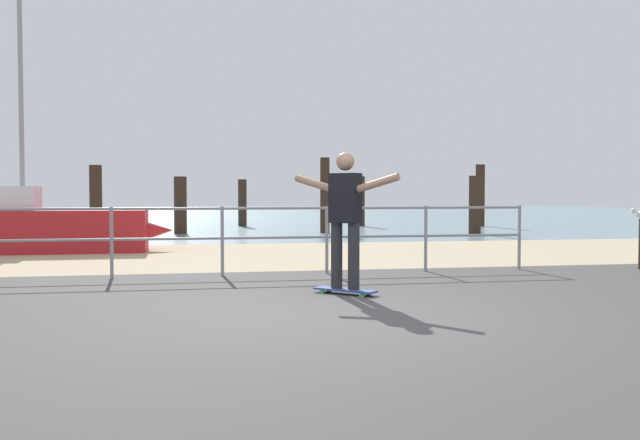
# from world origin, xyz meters

# --- Properties ---
(ground_plane) EXTENTS (24.00, 10.00, 0.04)m
(ground_plane) POSITION_xyz_m (0.00, -1.00, 0.00)
(ground_plane) COLOR #474444
(ground_plane) RESTS_ON ground
(beach_strip) EXTENTS (24.00, 6.00, 0.04)m
(beach_strip) POSITION_xyz_m (0.00, 7.00, 0.00)
(beach_strip) COLOR tan
(beach_strip) RESTS_ON ground
(sea_surface) EXTENTS (72.00, 50.00, 0.04)m
(sea_surface) POSITION_xyz_m (0.00, 35.00, 0.00)
(sea_surface) COLOR #75939E
(sea_surface) RESTS_ON ground
(railing_fence) EXTENTS (12.73, 0.05, 1.05)m
(railing_fence) POSITION_xyz_m (-2.56, 3.60, 0.70)
(railing_fence) COLOR gray
(railing_fence) RESTS_ON ground
(sailboat) EXTENTS (4.97, 1.48, 5.68)m
(sailboat) POSITION_xyz_m (-4.43, 8.43, 0.53)
(sailboat) COLOR #B21E23
(sailboat) RESTS_ON ground
(skateboard) EXTENTS (0.72, 0.70, 0.08)m
(skateboard) POSITION_xyz_m (0.41, 1.43, 0.07)
(skateboard) COLOR #334C8C
(skateboard) RESTS_ON ground
(skateboarder) EXTENTS (1.11, 1.06, 1.65)m
(skateboarder) POSITION_xyz_m (0.41, 1.43, 1.02)
(skateboarder) COLOR #26262B
(skateboarder) RESTS_ON skateboard
(groyne_post_0) EXTENTS (0.33, 0.33, 2.03)m
(groyne_post_0) POSITION_xyz_m (-4.02, 12.72, 1.01)
(groyne_post_0) COLOR #332319
(groyne_post_0) RESTS_ON ground
(groyne_post_1) EXTENTS (0.39, 0.39, 1.78)m
(groyne_post_1) POSITION_xyz_m (-1.80, 14.66, 0.89)
(groyne_post_1) COLOR #332319
(groyne_post_1) RESTS_ON ground
(groyne_post_2) EXTENTS (0.32, 0.32, 1.80)m
(groyne_post_2) POSITION_xyz_m (0.42, 19.33, 0.90)
(groyne_post_2) COLOR #332319
(groyne_post_2) RESTS_ON ground
(groyne_post_3) EXTENTS (0.29, 0.29, 2.38)m
(groyne_post_3) POSITION_xyz_m (2.64, 14.26, 1.19)
(groyne_post_3) COLOR #332319
(groyne_post_3) RESTS_ON ground
(groyne_post_4) EXTENTS (0.36, 0.36, 1.92)m
(groyne_post_4) POSITION_xyz_m (4.86, 18.64, 0.96)
(groyne_post_4) COLOR #332319
(groyne_post_4) RESTS_ON ground
(groyne_post_5) EXTENTS (0.37, 0.37, 1.80)m
(groyne_post_5) POSITION_xyz_m (7.08, 12.99, 0.90)
(groyne_post_5) COLOR #332319
(groyne_post_5) RESTS_ON ground
(groyne_post_6) EXTENTS (0.35, 0.35, 2.36)m
(groyne_post_6) POSITION_xyz_m (9.30, 17.63, 1.18)
(groyne_post_6) COLOR #332319
(groyne_post_6) RESTS_ON ground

